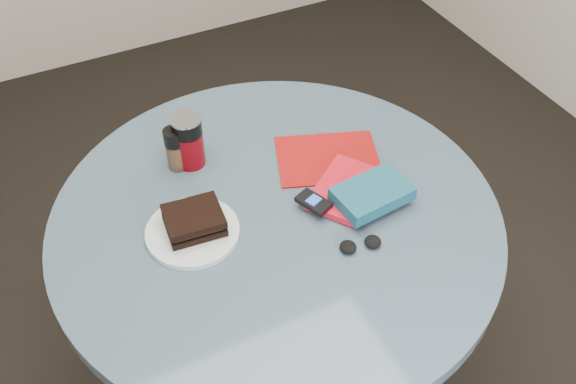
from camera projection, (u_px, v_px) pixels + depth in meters
name	position (u px, v px, depth m)	size (l,w,h in m)	color
ground	(279.00, 381.00, 1.95)	(4.00, 4.00, 0.00)	black
table	(277.00, 259.00, 1.54)	(1.00, 1.00, 0.75)	black
plate	(193.00, 232.00, 1.37)	(0.20, 0.20, 0.01)	silver
sandwich	(194.00, 220.00, 1.36)	(0.13, 0.11, 0.04)	black
soda_can	(188.00, 141.00, 1.49)	(0.08, 0.08, 0.13)	maroon
pepper_grinder	(176.00, 149.00, 1.49)	(0.05, 0.05, 0.11)	#4B3320
magazine	(328.00, 158.00, 1.54)	(0.24, 0.18, 0.00)	maroon
red_book	(346.00, 189.00, 1.45)	(0.19, 0.13, 0.02)	red
novel	(372.00, 194.00, 1.41)	(0.16, 0.11, 0.03)	navy
mp3_player	(314.00, 202.00, 1.41)	(0.07, 0.09, 0.01)	black
headphones	(360.00, 244.00, 1.34)	(0.10, 0.05, 0.02)	black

